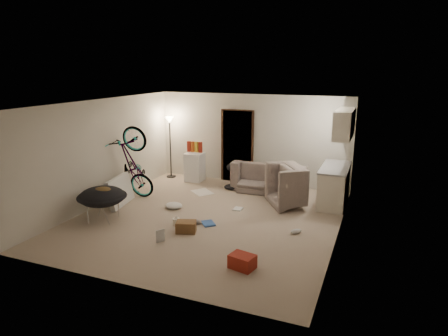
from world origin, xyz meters
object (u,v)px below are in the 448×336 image
at_px(floor_lamp, 170,134).
at_px(tv_box, 120,191).
at_px(armchair, 300,190).
at_px(mini_fridge, 195,167).
at_px(juicer, 176,221).
at_px(bicycle, 133,179).
at_px(drink_case_b, 242,262).
at_px(kitchen_counter, 334,186).
at_px(drink_case_a, 186,227).
at_px(sofa, 270,180).
at_px(saucer_chair, 102,201).

xyz_separation_m(floor_lamp, tv_box, (0.10, -2.66, -0.96)).
distance_m(armchair, mini_fridge, 3.37).
bearing_deg(juicer, bicycle, 147.06).
height_order(bicycle, juicer, bicycle).
relative_size(armchair, drink_case_b, 2.75).
relative_size(kitchen_counter, drink_case_b, 3.73).
bearing_deg(armchair, drink_case_a, 111.54).
bearing_deg(tv_box, floor_lamp, 82.17).
distance_m(tv_box, juicer, 1.97).
bearing_deg(drink_case_a, tv_box, 139.80).
height_order(armchair, drink_case_a, armchair).
xyz_separation_m(armchair, drink_case_b, (-0.24, -3.49, -0.24)).
relative_size(kitchen_counter, tv_box, 1.44).
distance_m(sofa, bicycle, 3.56).
distance_m(mini_fridge, juicer, 3.38).
bearing_deg(tv_box, drink_case_a, -31.45).
relative_size(armchair, bicycle, 0.59).
bearing_deg(drink_case_a, armchair, 35.98).
bearing_deg(armchair, tv_box, 79.26).
bearing_deg(floor_lamp, sofa, -3.68).
height_order(bicycle, tv_box, bicycle).
bearing_deg(kitchen_counter, tv_box, -157.01).
bearing_deg(saucer_chair, bicycle, 99.56).
height_order(floor_lamp, saucer_chair, floor_lamp).
xyz_separation_m(armchair, tv_box, (-3.99, -1.65, -0.01)).
height_order(kitchen_counter, armchair, kitchen_counter).
bearing_deg(floor_lamp, juicer, -59.29).
height_order(sofa, armchair, armchair).
bearing_deg(drink_case_b, drink_case_a, 160.35).
distance_m(tv_box, drink_case_a, 2.38).
distance_m(kitchen_counter, mini_fridge, 4.03).
bearing_deg(saucer_chair, floor_lamp, 95.66).
relative_size(mini_fridge, juicer, 3.88).
distance_m(drink_case_a, juicer, 0.43).
relative_size(floor_lamp, bicycle, 0.96).
bearing_deg(armchair, floor_lamp, 42.93).
bearing_deg(drink_case_a, drink_case_b, -51.19).
relative_size(mini_fridge, drink_case_a, 2.10).
relative_size(tv_box, drink_case_b, 2.60).
relative_size(bicycle, drink_case_b, 4.69).
distance_m(armchair, drink_case_b, 3.51).
distance_m(drink_case_b, juicer, 2.25).
relative_size(kitchen_counter, drink_case_a, 3.84).
height_order(tv_box, drink_case_b, tv_box).
xyz_separation_m(tv_box, juicer, (1.85, -0.62, -0.26)).
bearing_deg(kitchen_counter, mini_fridge, 172.15).
distance_m(mini_fridge, drink_case_b, 5.34).
distance_m(bicycle, saucer_chair, 1.56).
bearing_deg(tv_box, drink_case_b, -36.22).
height_order(sofa, saucer_chair, saucer_chair).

